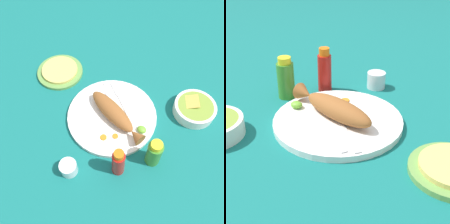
{
  "view_description": "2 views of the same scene",
  "coord_description": "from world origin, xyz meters",
  "views": [
    {
      "loc": [
        -0.32,
        0.42,
        0.87
      ],
      "look_at": [
        0.0,
        0.0,
        0.04
      ],
      "focal_mm": 40.0,
      "sensor_mm": 36.0,
      "label": 1
    },
    {
      "loc": [
        0.43,
        -0.7,
        0.5
      ],
      "look_at": [
        0.0,
        0.0,
        0.04
      ],
      "focal_mm": 55.0,
      "sensor_mm": 36.0,
      "label": 2
    }
  ],
  "objects": [
    {
      "name": "ground_plane",
      "position": [
        0.0,
        0.0,
        0.0
      ],
      "size": [
        4.0,
        4.0,
        0.0
      ],
      "primitive_type": "plane",
      "color": "#146B66"
    },
    {
      "name": "main_plate",
      "position": [
        0.0,
        0.0,
        0.01
      ],
      "size": [
        0.36,
        0.36,
        0.02
      ],
      "primitive_type": "cylinder",
      "color": "white",
      "rests_on": "ground_plane"
    },
    {
      "name": "fried_fish",
      "position": [
        -0.02,
        0.0,
        0.05
      ],
      "size": [
        0.29,
        0.13,
        0.06
      ],
      "rotation": [
        0.0,
        0.0,
        -0.24
      ],
      "color": "#935628",
      "rests_on": "main_plate"
    },
    {
      "name": "fork_near",
      "position": [
        0.07,
        -0.06,
        0.02
      ],
      "size": [
        0.14,
        0.14,
        0.0
      ],
      "rotation": [
        0.0,
        0.0,
        5.53
      ],
      "color": "silver",
      "rests_on": "main_plate"
    },
    {
      "name": "fork_far",
      "position": [
        0.03,
        -0.09,
        0.02
      ],
      "size": [
        0.16,
        0.11,
        0.0
      ],
      "rotation": [
        0.0,
        0.0,
        5.73
      ],
      "color": "silver",
      "rests_on": "main_plate"
    },
    {
      "name": "carrot_slice_near",
      "position": [
        -0.04,
        0.1,
        0.02
      ],
      "size": [
        0.03,
        0.03,
        0.0
      ],
      "primitive_type": "cylinder",
      "color": "orange",
      "rests_on": "main_plate"
    },
    {
      "name": "carrot_slice_mid",
      "position": [
        -0.07,
        0.07,
        0.02
      ],
      "size": [
        0.02,
        0.02,
        0.0
      ],
      "primitive_type": "cylinder",
      "color": "orange",
      "rests_on": "main_plate"
    },
    {
      "name": "lime_wedge_main",
      "position": [
        -0.14,
        -0.01,
        0.03
      ],
      "size": [
        0.04,
        0.03,
        0.02
      ],
      "primitive_type": "ellipsoid",
      "color": "#6BB233",
      "rests_on": "main_plate"
    },
    {
      "name": "hot_sauce_bottle_red",
      "position": [
        -0.15,
        0.16,
        0.07
      ],
      "size": [
        0.04,
        0.04,
        0.15
      ],
      "color": "#B21914",
      "rests_on": "ground_plane"
    },
    {
      "name": "hot_sauce_bottle_green",
      "position": [
        -0.23,
        0.06,
        0.06
      ],
      "size": [
        0.05,
        0.05,
        0.13
      ],
      "color": "#3D8428",
      "rests_on": "ground_plane"
    },
    {
      "name": "salt_cup",
      "position": [
        -0.02,
        0.27,
        0.02
      ],
      "size": [
        0.06,
        0.06,
        0.05
      ],
      "color": "silver",
      "rests_on": "ground_plane"
    },
    {
      "name": "guacamole_bowl",
      "position": [
        -0.25,
        -0.22,
        0.03
      ],
      "size": [
        0.17,
        0.17,
        0.06
      ],
      "color": "white",
      "rests_on": "ground_plane"
    },
    {
      "name": "tortilla_plate",
      "position": [
        0.33,
        -0.05,
        0.01
      ],
      "size": [
        0.2,
        0.2,
        0.01
      ],
      "primitive_type": "cylinder",
      "color": "#6B9E4C",
      "rests_on": "ground_plane"
    },
    {
      "name": "tortilla_stack",
      "position": [
        0.33,
        -0.05,
        0.02
      ],
      "size": [
        0.16,
        0.16,
        0.01
      ],
      "primitive_type": "cylinder",
      "color": "#E0C666",
      "rests_on": "tortilla_plate"
    }
  ]
}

